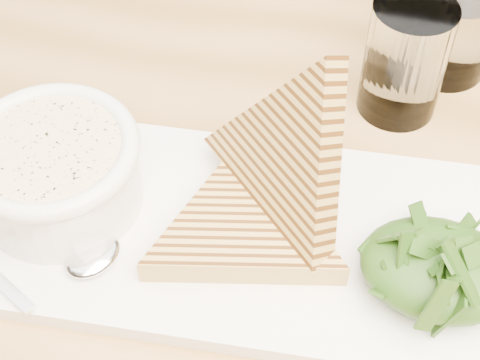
% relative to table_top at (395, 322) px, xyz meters
% --- Properties ---
extents(table_top, '(1.16, 0.79, 0.04)m').
position_rel_table_top_xyz_m(table_top, '(0.00, 0.00, 0.00)').
color(table_top, '#AD8045').
rests_on(table_top, ground).
extents(table_leg_bl, '(0.06, 0.06, 0.74)m').
position_rel_table_top_xyz_m(table_leg_bl, '(-0.53, 0.33, -0.39)').
color(table_leg_bl, '#AD8045').
rests_on(table_leg_bl, ground).
extents(platter, '(0.45, 0.23, 0.01)m').
position_rel_table_top_xyz_m(platter, '(-0.13, 0.03, 0.03)').
color(platter, white).
rests_on(platter, table_top).
extents(soup_bowl, '(0.13, 0.13, 0.05)m').
position_rel_table_top_xyz_m(soup_bowl, '(-0.27, 0.02, 0.06)').
color(soup_bowl, white).
rests_on(soup_bowl, platter).
extents(soup, '(0.11, 0.11, 0.01)m').
position_rel_table_top_xyz_m(soup, '(-0.27, 0.02, 0.09)').
color(soup, beige).
rests_on(soup, soup_bowl).
extents(bowl_rim, '(0.13, 0.13, 0.01)m').
position_rel_table_top_xyz_m(bowl_rim, '(-0.27, 0.02, 0.09)').
color(bowl_rim, white).
rests_on(bowl_rim, soup_bowl).
extents(sandwich_flat, '(0.21, 0.21, 0.02)m').
position_rel_table_top_xyz_m(sandwich_flat, '(-0.12, 0.02, 0.05)').
color(sandwich_flat, tan).
rests_on(sandwich_flat, platter).
extents(sandwich_lean, '(0.24, 0.24, 0.20)m').
position_rel_table_top_xyz_m(sandwich_lean, '(-0.10, 0.06, 0.09)').
color(sandwich_lean, tan).
rests_on(sandwich_lean, sandwich_flat).
extents(salad_base, '(0.11, 0.09, 0.04)m').
position_rel_table_top_xyz_m(salad_base, '(0.02, 0.02, 0.06)').
color(salad_base, '#16330E').
rests_on(salad_base, platter).
extents(arugula_pile, '(0.11, 0.10, 0.05)m').
position_rel_table_top_xyz_m(arugula_pile, '(0.02, 0.02, 0.06)').
color(arugula_pile, '#2C5114').
rests_on(arugula_pile, platter).
extents(spoon_bowl, '(0.05, 0.06, 0.01)m').
position_rel_table_top_xyz_m(spoon_bowl, '(-0.23, -0.03, 0.04)').
color(spoon_bowl, silver).
rests_on(spoon_bowl, platter).
extents(glass_near, '(0.07, 0.07, 0.11)m').
position_rel_table_top_xyz_m(glass_near, '(-0.03, 0.21, 0.07)').
color(glass_near, white).
rests_on(glass_near, table_top).
extents(glass_far, '(0.08, 0.08, 0.12)m').
position_rel_table_top_xyz_m(glass_far, '(0.01, 0.28, 0.08)').
color(glass_far, white).
rests_on(glass_far, table_top).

